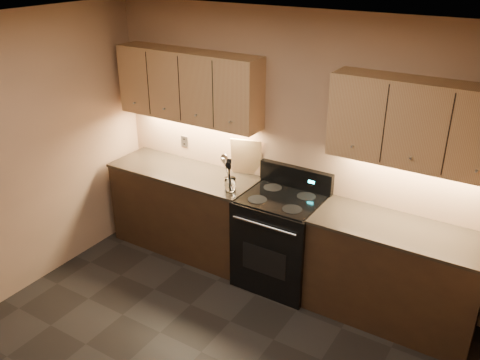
% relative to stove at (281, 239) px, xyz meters
% --- Properties ---
extents(ceiling, '(4.00, 4.00, 0.00)m').
position_rel_stove_xyz_m(ceiling, '(-0.08, -1.68, 2.12)').
color(ceiling, silver).
rests_on(ceiling, wall_back).
extents(wall_back, '(4.00, 0.04, 2.60)m').
position_rel_stove_xyz_m(wall_back, '(-0.08, 0.32, 0.82)').
color(wall_back, tan).
rests_on(wall_back, ground).
extents(counter_left, '(1.62, 0.62, 0.93)m').
position_rel_stove_xyz_m(counter_left, '(-1.18, 0.02, -0.01)').
color(counter_left, black).
rests_on(counter_left, ground).
extents(counter_right, '(1.46, 0.62, 0.93)m').
position_rel_stove_xyz_m(counter_right, '(1.10, 0.02, -0.01)').
color(counter_right, black).
rests_on(counter_right, ground).
extents(stove, '(0.76, 0.68, 1.14)m').
position_rel_stove_xyz_m(stove, '(0.00, 0.00, 0.00)').
color(stove, black).
rests_on(stove, ground).
extents(upper_cab_left, '(1.60, 0.30, 0.70)m').
position_rel_stove_xyz_m(upper_cab_left, '(-1.18, 0.17, 1.32)').
color(upper_cab_left, tan).
rests_on(upper_cab_left, wall_back).
extents(upper_cab_right, '(1.44, 0.30, 0.70)m').
position_rel_stove_xyz_m(upper_cab_right, '(1.10, 0.17, 1.32)').
color(upper_cab_right, tan).
rests_on(upper_cab_right, wall_back).
extents(outlet_plate, '(0.08, 0.01, 0.12)m').
position_rel_stove_xyz_m(outlet_plate, '(-1.38, 0.31, 0.64)').
color(outlet_plate, '#B2B5BA').
rests_on(outlet_plate, wall_back).
extents(utensil_crock, '(0.14, 0.14, 0.13)m').
position_rel_stove_xyz_m(utensil_crock, '(-0.50, -0.13, 0.51)').
color(utensil_crock, white).
rests_on(utensil_crock, counter_left).
extents(cutting_board, '(0.33, 0.17, 0.40)m').
position_rel_stove_xyz_m(cutting_board, '(-0.56, 0.27, 0.65)').
color(cutting_board, tan).
rests_on(cutting_board, counter_left).
extents(black_spoon, '(0.08, 0.13, 0.32)m').
position_rel_stove_xyz_m(black_spoon, '(-0.50, -0.12, 0.62)').
color(black_spoon, black).
rests_on(black_spoon, utensil_crock).
extents(black_turner, '(0.13, 0.14, 0.33)m').
position_rel_stove_xyz_m(black_turner, '(-0.48, -0.16, 0.63)').
color(black_turner, black).
rests_on(black_turner, utensil_crock).
extents(steel_spatula, '(0.18, 0.15, 0.36)m').
position_rel_stove_xyz_m(steel_spatula, '(-0.48, -0.12, 0.64)').
color(steel_spatula, silver).
rests_on(steel_spatula, utensil_crock).
extents(steel_skimmer, '(0.22, 0.15, 0.35)m').
position_rel_stove_xyz_m(steel_skimmer, '(-0.47, -0.14, 0.63)').
color(steel_skimmer, silver).
rests_on(steel_skimmer, utensil_crock).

